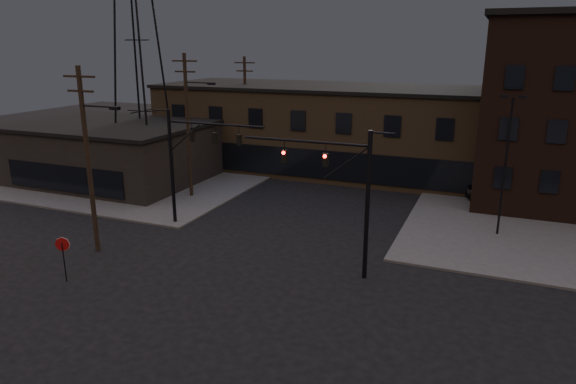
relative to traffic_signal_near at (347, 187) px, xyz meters
The scene contains 14 objects.
ground 8.56m from the traffic_signal_near, 139.97° to the right, with size 140.00×140.00×0.00m, color black.
sidewalk_nw 32.84m from the traffic_signal_near, 147.39° to the left, with size 30.00×30.00×0.15m, color #474744.
building_row 24.12m from the traffic_signal_near, 102.84° to the left, with size 40.00×12.00×8.00m, color brown.
building_left 27.95m from the traffic_signal_near, 155.60° to the left, with size 16.00×12.00×5.00m, color black.
traffic_signal_near is the anchor object (origin of this frame).
traffic_signal_far 12.57m from the traffic_signal_near, 163.83° to the left, with size 7.12×0.24×8.00m.
stop_sign 15.17m from the traffic_signal_near, 154.10° to the right, with size 0.72×0.33×2.48m.
utility_pole_near 15.03m from the traffic_signal_near, behind, with size 3.70×0.28×11.00m.
utility_pole_mid 18.47m from the traffic_signal_near, 148.97° to the left, with size 3.70×0.28×11.50m.
utility_pole_far 27.33m from the traffic_signal_near, 128.10° to the left, with size 2.20×0.28×11.00m.
transmission_tower 28.02m from the traffic_signal_near, 149.97° to the left, with size 7.00×7.00×25.00m, color black, non-canonical shape.
lot_light_a 12.21m from the traffic_signal_near, 51.18° to the left, with size 1.50×0.28×9.14m.
parked_car_lot_a 18.53m from the traffic_signal_near, 66.07° to the left, with size 1.77×4.40×1.50m, color black.
car_crossing 21.18m from the traffic_signal_near, 89.61° to the left, with size 1.46×4.17×1.38m, color black.
Camera 1 is at (12.37, -20.48, 12.09)m, focal length 32.00 mm.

